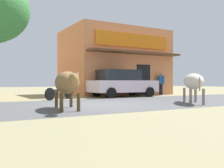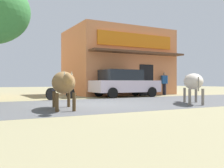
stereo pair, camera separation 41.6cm
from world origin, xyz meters
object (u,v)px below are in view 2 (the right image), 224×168
Objects in this scene: parked_hatchback_car at (124,83)px; parked_motorcycle at (61,90)px; cow_far_dark at (193,82)px; pedestrian_by_shop at (164,82)px; cow_near_brown at (63,83)px.

parked_hatchback_car reaches higher than parked_motorcycle.
pedestrian_by_shop is (3.55, 6.15, 0.00)m from cow_far_dark.
cow_far_dark reaches higher than parked_motorcycle.
parked_hatchback_car is at bearing 6.17° from parked_motorcycle.
cow_far_dark is at bearing -3.28° from cow_near_brown.
parked_motorcycle is 6.59m from cow_far_dark.
cow_near_brown is at bearing 176.72° from cow_far_dark.
cow_far_dark is at bearing -119.98° from pedestrian_by_shop.
parked_motorcycle is 1.15× the size of pedestrian_by_shop.
parked_motorcycle is at bearing 128.53° from cow_far_dark.
cow_far_dark is 1.61× the size of pedestrian_by_shop.
parked_motorcycle is at bearing 73.95° from cow_near_brown.
parked_motorcycle is 0.72× the size of cow_far_dark.
cow_near_brown is 5.49m from cow_far_dark.
pedestrian_by_shop reaches higher than parked_motorcycle.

